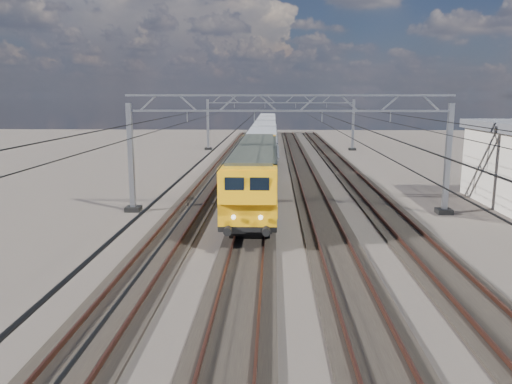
{
  "coord_description": "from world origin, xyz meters",
  "views": [
    {
      "loc": [
        -0.85,
        -25.8,
        7.0
      ],
      "look_at": [
        -1.69,
        -1.91,
        2.4
      ],
      "focal_mm": 35.0,
      "sensor_mm": 36.0,
      "label": 1
    }
  ],
  "objects_px": {
    "hopper_wagon_lead": "(262,145)",
    "catenary_gantry_far": "(280,120)",
    "hopper_wagon_third": "(266,127)",
    "hopper_wagon_fourth": "(267,123)",
    "locomotive": "(255,170)",
    "hopper_wagon_mid": "(265,134)",
    "catenary_gantry_mid": "(288,149)"
  },
  "relations": [
    {
      "from": "hopper_wagon_lead",
      "to": "catenary_gantry_far",
      "type": "bearing_deg",
      "value": 83.11
    },
    {
      "from": "catenary_gantry_far",
      "to": "hopper_wagon_third",
      "type": "distance_m",
      "value": 12.13
    },
    {
      "from": "catenary_gantry_far",
      "to": "hopper_wagon_fourth",
      "type": "xyz_separation_m",
      "value": [
        -2.0,
        26.05,
        -1.67
      ]
    },
    {
      "from": "locomotive",
      "to": "hopper_wagon_third",
      "type": "relative_size",
      "value": 1.62
    },
    {
      "from": "catenary_gantry_far",
      "to": "hopper_wagon_mid",
      "type": "bearing_deg",
      "value": -130.38
    },
    {
      "from": "hopper_wagon_third",
      "to": "hopper_wagon_lead",
      "type": "bearing_deg",
      "value": -90.0
    },
    {
      "from": "hopper_wagon_fourth",
      "to": "catenary_gantry_far",
      "type": "bearing_deg",
      "value": -85.61
    },
    {
      "from": "hopper_wagon_lead",
      "to": "hopper_wagon_fourth",
      "type": "height_order",
      "value": "same"
    },
    {
      "from": "hopper_wagon_third",
      "to": "hopper_wagon_fourth",
      "type": "bearing_deg",
      "value": 90.0
    },
    {
      "from": "catenary_gantry_mid",
      "to": "hopper_wagon_mid",
      "type": "distance_m",
      "value": 33.75
    },
    {
      "from": "hopper_wagon_mid",
      "to": "catenary_gantry_mid",
      "type": "bearing_deg",
      "value": -86.6
    },
    {
      "from": "catenary_gantry_mid",
      "to": "hopper_wagon_mid",
      "type": "height_order",
      "value": "catenary_gantry_mid"
    },
    {
      "from": "locomotive",
      "to": "hopper_wagon_fourth",
      "type": "relative_size",
      "value": 1.62
    },
    {
      "from": "hopper_wagon_lead",
      "to": "hopper_wagon_third",
      "type": "xyz_separation_m",
      "value": [
        0.0,
        28.4,
        0.0
      ]
    },
    {
      "from": "catenary_gantry_far",
      "to": "hopper_wagon_third",
      "type": "bearing_deg",
      "value": 99.58
    },
    {
      "from": "hopper_wagon_third",
      "to": "catenary_gantry_far",
      "type": "bearing_deg",
      "value": -80.42
    },
    {
      "from": "hopper_wagon_lead",
      "to": "hopper_wagon_mid",
      "type": "distance_m",
      "value": 14.2
    },
    {
      "from": "locomotive",
      "to": "hopper_wagon_mid",
      "type": "xyz_separation_m",
      "value": [
        -0.0,
        31.9,
        -0.09
      ]
    },
    {
      "from": "hopper_wagon_mid",
      "to": "hopper_wagon_fourth",
      "type": "height_order",
      "value": "same"
    },
    {
      "from": "hopper_wagon_lead",
      "to": "hopper_wagon_third",
      "type": "distance_m",
      "value": 28.4
    },
    {
      "from": "locomotive",
      "to": "catenary_gantry_far",
      "type": "bearing_deg",
      "value": 86.66
    },
    {
      "from": "hopper_wagon_fourth",
      "to": "catenary_gantry_mid",
      "type": "bearing_deg",
      "value": -88.15
    },
    {
      "from": "hopper_wagon_third",
      "to": "hopper_wagon_fourth",
      "type": "distance_m",
      "value": 14.2
    },
    {
      "from": "hopper_wagon_mid",
      "to": "hopper_wagon_fourth",
      "type": "bearing_deg",
      "value": 90.0
    },
    {
      "from": "hopper_wagon_lead",
      "to": "hopper_wagon_fourth",
      "type": "bearing_deg",
      "value": 90.0
    },
    {
      "from": "catenary_gantry_far",
      "to": "hopper_wagon_third",
      "type": "height_order",
      "value": "catenary_gantry_far"
    },
    {
      "from": "catenary_gantry_far",
      "to": "hopper_wagon_fourth",
      "type": "bearing_deg",
      "value": 94.39
    },
    {
      "from": "hopper_wagon_third",
      "to": "locomotive",
      "type": "bearing_deg",
      "value": -90.0
    },
    {
      "from": "hopper_wagon_lead",
      "to": "hopper_wagon_mid",
      "type": "bearing_deg",
      "value": 90.0
    },
    {
      "from": "hopper_wagon_fourth",
      "to": "hopper_wagon_lead",
      "type": "bearing_deg",
      "value": -90.0
    },
    {
      "from": "locomotive",
      "to": "hopper_wagon_third",
      "type": "xyz_separation_m",
      "value": [
        -0.0,
        46.1,
        -0.09
      ]
    },
    {
      "from": "catenary_gantry_far",
      "to": "hopper_wagon_mid",
      "type": "xyz_separation_m",
      "value": [
        -2.0,
        -2.35,
        -1.67
      ]
    }
  ]
}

